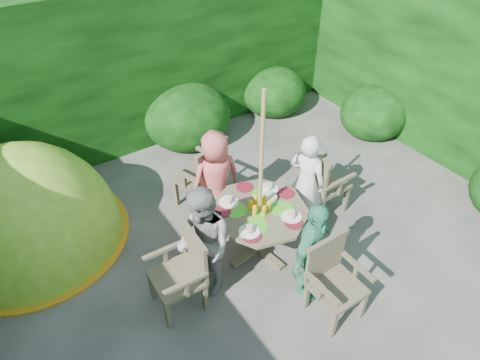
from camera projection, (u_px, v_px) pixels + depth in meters
ground at (286, 289)px, 4.87m from camera, size 60.00×60.00×0.00m
hedge_enclosure at (221, 144)px, 4.94m from camera, size 9.00×9.00×2.50m
patio_table at (259, 216)px, 4.98m from camera, size 1.30×1.30×0.81m
parasol_pole at (261, 181)px, 4.64m from camera, size 0.05×0.05×2.20m
garden_chair_right at (320, 181)px, 5.57m from camera, size 0.53×0.59×0.98m
garden_chair_left at (183, 270)px, 4.45m from camera, size 0.52×0.58×0.93m
garden_chair_back at (204, 174)px, 5.65m from camera, size 0.74×0.70×1.01m
garden_chair_front at (333, 279)px, 4.39m from camera, size 0.54×0.49×0.90m
child_right at (306, 182)px, 5.32m from camera, size 0.47×0.57×1.34m
child_left at (204, 243)px, 4.49m from camera, size 0.58×0.72×1.38m
child_back at (216, 178)px, 5.39m from camera, size 0.70×0.50×1.32m
child_front at (312, 252)px, 4.46m from camera, size 0.81×0.57×1.27m
dome_tent at (38, 239)px, 5.47m from camera, size 2.77×2.77×2.64m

